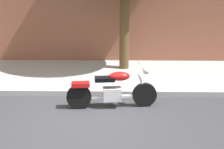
{
  "coord_description": "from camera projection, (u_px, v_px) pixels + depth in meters",
  "views": [
    {
      "loc": [
        0.63,
        -6.62,
        3.22
      ],
      "look_at": [
        0.49,
        0.66,
        0.86
      ],
      "focal_mm": 50.69,
      "sensor_mm": 36.0,
      "label": 1
    }
  ],
  "objects": [
    {
      "name": "motorcycle",
      "position": [
        112.0,
        90.0,
        7.79
      ],
      "size": [
        2.24,
        0.7,
        1.11
      ],
      "color": "black",
      "rests_on": "ground"
    },
    {
      "name": "sidewalk",
      "position": [
        98.0,
        76.0,
        10.12
      ],
      "size": [
        22.27,
        3.19,
        0.14
      ],
      "primitive_type": "cube",
      "color": "#AAAAAA",
      "rests_on": "ground"
    },
    {
      "name": "ground_plane",
      "position": [
        90.0,
        119.0,
        7.3
      ],
      "size": [
        60.0,
        60.0,
        0.0
      ],
      "primitive_type": "plane",
      "color": "#38383D"
    }
  ]
}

